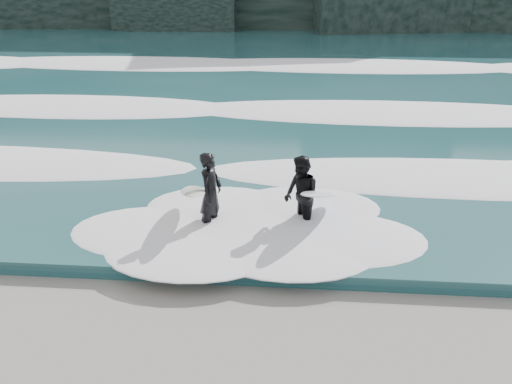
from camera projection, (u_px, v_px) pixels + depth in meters
The scene contains 6 objects.
sea at pixel (262, 57), 34.86m from camera, with size 90.00×52.00×0.30m, color #1C494E.
foam_near at pixel (208, 161), 16.34m from camera, with size 60.00×3.20×0.20m, color white.
foam_mid at pixel (237, 103), 22.78m from camera, with size 60.00×4.00×0.24m, color white.
foam_far at pixel (256, 63), 31.06m from camera, with size 60.00×4.80×0.30m, color white.
surfer_left at pixel (208, 194), 12.59m from camera, with size 1.21×2.09×1.91m.
surfer_right at pixel (303, 196), 12.62m from camera, with size 1.55×2.23×1.80m.
Camera 1 is at (2.69, -6.28, 5.79)m, focal length 40.00 mm.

